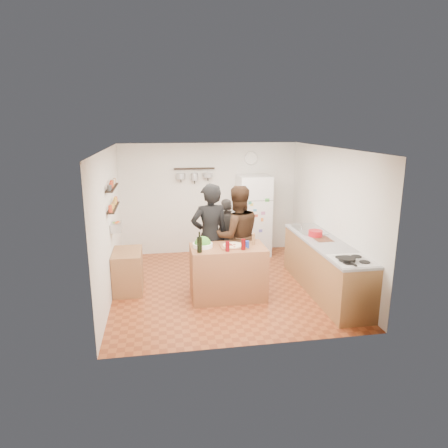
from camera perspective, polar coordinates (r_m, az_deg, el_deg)
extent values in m
plane|color=brown|center=(7.49, 0.13, -8.75)|extent=(4.20, 4.20, 0.00)
plane|color=white|center=(6.91, 0.14, 10.72)|extent=(4.20, 4.20, 0.00)
plane|color=silver|center=(9.13, -2.05, 3.65)|extent=(4.00, 0.00, 4.00)
plane|color=silver|center=(7.06, -16.10, -0.06)|extent=(0.00, 4.20, 4.20)
plane|color=silver|center=(7.67, 15.03, 1.14)|extent=(0.00, 4.20, 4.20)
cube|color=brown|center=(6.85, 0.56, -6.89)|extent=(1.25, 0.72, 0.91)
cube|color=brown|center=(6.69, 1.28, -3.20)|extent=(0.42, 0.34, 0.02)
cylinder|color=beige|center=(6.69, 1.28, -3.04)|extent=(0.34, 0.34, 0.02)
cylinder|color=white|center=(6.68, -3.06, -3.03)|extent=(0.33, 0.33, 0.07)
cylinder|color=black|center=(6.39, -3.51, -2.99)|extent=(0.08, 0.08, 0.25)
cylinder|color=#5B070D|center=(6.44, 0.50, -3.22)|extent=(0.07, 0.07, 0.16)
cylinder|color=#520709|center=(6.53, 2.78, -2.93)|extent=(0.07, 0.07, 0.18)
cylinder|color=olive|center=(6.81, 4.23, -2.27)|extent=(0.05, 0.05, 0.17)
cylinder|color=navy|center=(6.63, 3.31, -2.94)|extent=(0.07, 0.07, 0.12)
imported|color=black|center=(7.13, -2.01, -1.78)|extent=(0.77, 0.58, 1.91)
imported|color=black|center=(7.25, 1.87, -1.75)|extent=(0.96, 0.78, 1.86)
imported|color=#282524|center=(7.82, 0.43, -1.86)|extent=(0.92, 0.46, 1.51)
cube|color=#9E7042|center=(7.30, 14.23, -6.04)|extent=(0.63, 2.63, 0.90)
cube|color=white|center=(6.34, 17.87, -4.99)|extent=(0.60, 0.62, 0.02)
cylinder|color=black|center=(6.27, 17.17, -4.84)|extent=(0.25, 0.25, 0.05)
cube|color=silver|center=(7.91, 12.01, -0.81)|extent=(0.50, 0.80, 0.03)
cube|color=brown|center=(7.32, 13.87, -2.17)|extent=(0.30, 0.40, 0.02)
cylinder|color=#AF141B|center=(7.46, 12.93, -1.29)|extent=(0.26, 0.26, 0.11)
cube|color=white|center=(9.03, 4.25, 1.24)|extent=(0.70, 0.68, 1.80)
cylinder|color=silver|center=(9.16, 3.90, 9.34)|extent=(0.30, 0.03, 0.30)
cube|color=black|center=(7.19, -15.51, 2.28)|extent=(0.12, 1.00, 0.02)
cube|color=black|center=(7.13, -15.70, 5.04)|extent=(0.12, 1.00, 0.02)
cube|color=silver|center=(7.26, -15.09, -0.41)|extent=(0.18, 0.35, 0.14)
cube|color=#A16C43|center=(7.36, -13.55, -6.53)|extent=(0.50, 0.80, 0.73)
cube|color=black|center=(8.89, -4.27, 7.90)|extent=(0.90, 0.04, 0.04)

